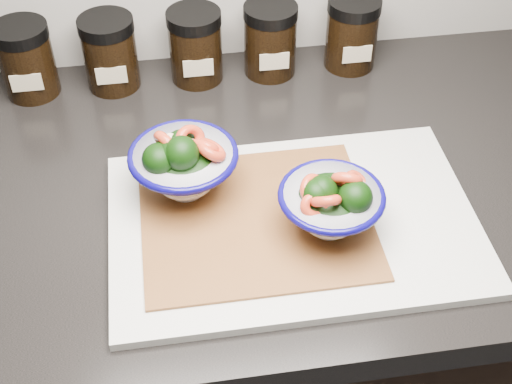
{
  "coord_description": "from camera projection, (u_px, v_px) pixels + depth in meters",
  "views": [
    {
      "loc": [
        -0.0,
        0.76,
        1.54
      ],
      "look_at": [
        0.09,
        1.36,
        0.96
      ],
      "focal_mm": 50.0,
      "sensor_mm": 36.0,
      "label": 1
    }
  ],
  "objects": [
    {
      "name": "bowl_left",
      "position": [
        183.0,
        164.0,
        0.88
      ],
      "size": [
        0.14,
        0.14,
        0.1
      ],
      "rotation": [
        0.0,
        0.0,
        -0.42
      ],
      "color": "white",
      "rests_on": "bamboo_mat"
    },
    {
      "name": "spice_jar_d",
      "position": [
        270.0,
        40.0,
        1.09
      ],
      "size": [
        0.08,
        0.08,
        0.11
      ],
      "color": "black",
      "rests_on": "countertop"
    },
    {
      "name": "bamboo_mat",
      "position": [
        256.0,
        219.0,
        0.87
      ],
      "size": [
        0.28,
        0.24,
        0.0
      ],
      "primitive_type": "cube",
      "color": "#A46531",
      "rests_on": "cutting_board"
    },
    {
      "name": "spice_jar_a",
      "position": [
        27.0,
        60.0,
        1.05
      ],
      "size": [
        0.08,
        0.08,
        0.11
      ],
      "color": "black",
      "rests_on": "countertop"
    },
    {
      "name": "spice_jar_c",
      "position": [
        195.0,
        46.0,
        1.07
      ],
      "size": [
        0.08,
        0.08,
        0.11
      ],
      "color": "black",
      "rests_on": "countertop"
    },
    {
      "name": "bowl_right",
      "position": [
        331.0,
        204.0,
        0.83
      ],
      "size": [
        0.13,
        0.13,
        0.1
      ],
      "rotation": [
        0.0,
        0.0,
        -0.06
      ],
      "color": "white",
      "rests_on": "bamboo_mat"
    },
    {
      "name": "cabinet",
      "position": [
        198.0,
        376.0,
        1.26
      ],
      "size": [
        3.43,
        0.58,
        0.86
      ],
      "primitive_type": "cube",
      "color": "black",
      "rests_on": "ground"
    },
    {
      "name": "spice_jar_e",
      "position": [
        352.0,
        33.0,
        1.1
      ],
      "size": [
        0.08,
        0.08,
        0.11
      ],
      "color": "black",
      "rests_on": "countertop"
    },
    {
      "name": "countertop",
      "position": [
        179.0,
        195.0,
        0.95
      ],
      "size": [
        3.5,
        0.6,
        0.04
      ],
      "primitive_type": "cube",
      "color": "black",
      "rests_on": "cabinet"
    },
    {
      "name": "spice_jar_b",
      "position": [
        110.0,
        53.0,
        1.06
      ],
      "size": [
        0.08,
        0.08,
        0.11
      ],
      "color": "black",
      "rests_on": "countertop"
    },
    {
      "name": "cutting_board",
      "position": [
        293.0,
        223.0,
        0.88
      ],
      "size": [
        0.45,
        0.3,
        0.01
      ],
      "primitive_type": "cube",
      "color": "silver",
      "rests_on": "countertop"
    }
  ]
}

